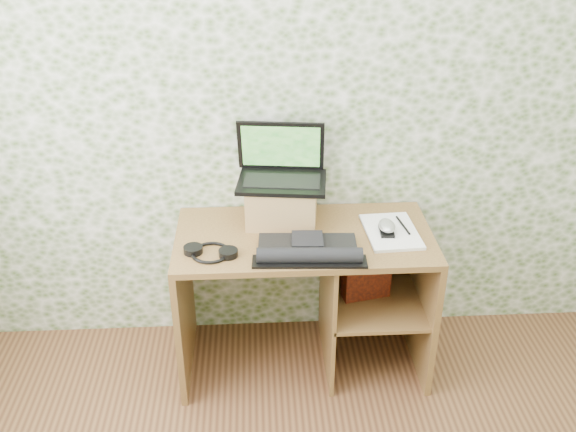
{
  "coord_description": "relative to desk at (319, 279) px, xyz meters",
  "views": [
    {
      "loc": [
        -0.22,
        -1.12,
        2.26
      ],
      "look_at": [
        -0.08,
        1.39,
        0.88
      ],
      "focal_mm": 40.0,
      "sensor_mm": 36.0,
      "label": 1
    }
  ],
  "objects": [
    {
      "name": "wall_back",
      "position": [
        -0.08,
        0.28,
        0.82
      ],
      "size": [
        3.5,
        0.0,
        3.5
      ],
      "primitive_type": "plane",
      "rotation": [
        1.57,
        0.0,
        0.0
      ],
      "color": "white",
      "rests_on": "ground"
    },
    {
      "name": "desk",
      "position": [
        0.0,
        0.0,
        0.0
      ],
      "size": [
        1.2,
        0.6,
        0.75
      ],
      "color": "brown",
      "rests_on": "floor"
    },
    {
      "name": "riser",
      "position": [
        -0.17,
        0.12,
        0.37
      ],
      "size": [
        0.36,
        0.31,
        0.19
      ],
      "primitive_type": "cube",
      "rotation": [
        0.0,
        0.0,
        -0.12
      ],
      "color": "#A7824B",
      "rests_on": "desk"
    },
    {
      "name": "laptop",
      "position": [
        -0.17,
        0.16,
        0.53
      ],
      "size": [
        0.44,
        0.34,
        0.28
      ],
      "rotation": [
        0.0,
        0.0,
        -0.12
      ],
      "color": "black",
      "rests_on": "riser"
    },
    {
      "name": "keyboard",
      "position": [
        -0.07,
        -0.2,
        0.29
      ],
      "size": [
        0.5,
        0.27,
        0.07
      ],
      "rotation": [
        0.0,
        0.0,
        -0.05
      ],
      "color": "black",
      "rests_on": "desk"
    },
    {
      "name": "headphones",
      "position": [
        -0.5,
        -0.17,
        0.28
      ],
      "size": [
        0.24,
        0.21,
        0.03
      ],
      "rotation": [
        0.0,
        0.0,
        -0.23
      ],
      "color": "black",
      "rests_on": "desk"
    },
    {
      "name": "notepad",
      "position": [
        0.33,
        -0.04,
        0.28
      ],
      "size": [
        0.25,
        0.35,
        0.02
      ],
      "primitive_type": "cube",
      "rotation": [
        0.0,
        0.0,
        0.06
      ],
      "color": "white",
      "rests_on": "desk"
    },
    {
      "name": "mouse",
      "position": [
        0.3,
        -0.05,
        0.31
      ],
      "size": [
        0.08,
        0.13,
        0.04
      ],
      "primitive_type": "ellipsoid",
      "rotation": [
        0.0,
        0.0,
        -0.05
      ],
      "color": "#BCBCBF",
      "rests_on": "notepad"
    },
    {
      "name": "pen",
      "position": [
        0.39,
        -0.0,
        0.29
      ],
      "size": [
        0.04,
        0.17,
        0.01
      ],
      "primitive_type": "cylinder",
      "rotation": [
        1.57,
        0.0,
        0.16
      ],
      "color": "black",
      "rests_on": "notepad"
    },
    {
      "name": "red_box",
      "position": [
        0.23,
        -0.03,
        0.05
      ],
      "size": [
        0.24,
        0.12,
        0.28
      ],
      "primitive_type": "cube",
      "rotation": [
        0.0,
        0.0,
        0.21
      ],
      "color": "#99260D",
      "rests_on": "desk"
    }
  ]
}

